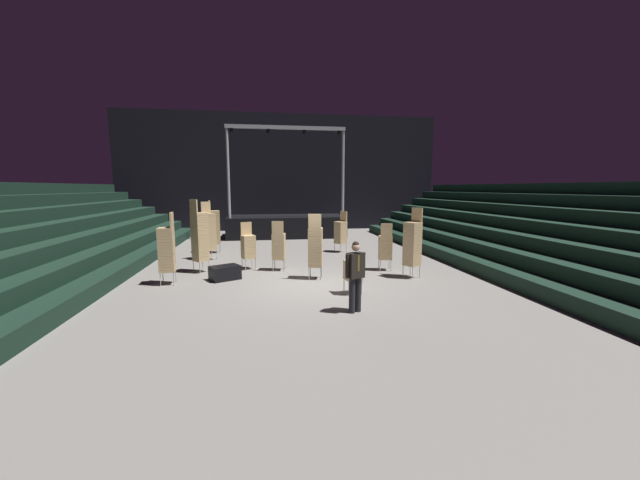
% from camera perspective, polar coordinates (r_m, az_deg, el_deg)
% --- Properties ---
extents(ground_plane, '(22.00, 30.00, 0.10)m').
position_cam_1_polar(ground_plane, '(11.31, -1.68, -7.19)').
color(ground_plane, slate).
extents(arena_end_wall, '(22.00, 0.30, 8.00)m').
position_cam_1_polar(arena_end_wall, '(25.88, -5.92, 10.47)').
color(arena_end_wall, black).
rests_on(arena_end_wall, ground_plane).
extents(bleacher_bank_left, '(5.25, 24.00, 3.15)m').
position_cam_1_polar(bleacher_bank_left, '(13.83, -39.31, 0.62)').
color(bleacher_bank_left, black).
rests_on(bleacher_bank_left, ground_plane).
extents(bleacher_bank_right, '(5.25, 24.00, 3.15)m').
position_cam_1_polar(bleacher_bank_right, '(15.37, 30.49, 1.92)').
color(bleacher_bank_right, black).
rests_on(bleacher_bank_right, ground_plane).
extents(stage_riser, '(6.99, 3.18, 6.37)m').
position_cam_1_polar(stage_riser, '(22.38, -5.33, 2.41)').
color(stage_riser, black).
rests_on(stage_riser, ground_plane).
extents(man_with_tie, '(0.56, 0.37, 1.71)m').
position_cam_1_polar(man_with_tie, '(8.64, 5.59, -5.11)').
color(man_with_tie, black).
rests_on(man_with_tie, ground_plane).
extents(chair_stack_front_left, '(0.60, 0.60, 2.31)m').
position_cam_1_polar(chair_stack_front_left, '(12.30, 14.30, -0.47)').
color(chair_stack_front_left, '#B2B5BA').
rests_on(chair_stack_front_left, ground_plane).
extents(chair_stack_front_right, '(0.62, 0.62, 2.56)m').
position_cam_1_polar(chair_stack_front_right, '(13.34, -18.34, 0.57)').
color(chair_stack_front_right, '#B2B5BA').
rests_on(chair_stack_front_right, ground_plane).
extents(chair_stack_mid_left, '(0.61, 0.61, 2.39)m').
position_cam_1_polar(chair_stack_mid_left, '(15.58, -17.05, 1.36)').
color(chair_stack_mid_left, '#B2B5BA').
rests_on(chair_stack_mid_left, ground_plane).
extents(chair_stack_mid_right, '(0.53, 0.53, 2.14)m').
position_cam_1_polar(chair_stack_mid_right, '(11.74, -0.73, -1.03)').
color(chair_stack_mid_right, '#B2B5BA').
rests_on(chair_stack_mid_right, ground_plane).
extents(chair_stack_mid_centre, '(0.47, 0.47, 2.22)m').
position_cam_1_polar(chair_stack_mid_centre, '(12.01, -22.91, -1.27)').
color(chair_stack_mid_centre, '#B2B5BA').
rests_on(chair_stack_mid_centre, ground_plane).
extents(chair_stack_rear_left, '(0.51, 0.51, 2.39)m').
position_cam_1_polar(chair_stack_rear_left, '(17.20, -16.21, 2.00)').
color(chair_stack_rear_left, '#B2B5BA').
rests_on(chair_stack_rear_left, ground_plane).
extents(chair_stack_rear_right, '(0.52, 0.52, 1.79)m').
position_cam_1_polar(chair_stack_rear_right, '(13.08, -6.49, -0.88)').
color(chair_stack_rear_right, '#B2B5BA').
rests_on(chair_stack_rear_right, ground_plane).
extents(chair_stack_rear_centre, '(0.51, 0.51, 1.71)m').
position_cam_1_polar(chair_stack_rear_centre, '(13.23, 10.21, -1.04)').
color(chair_stack_rear_centre, '#B2B5BA').
rests_on(chair_stack_rear_centre, ground_plane).
extents(chair_stack_aisle_left, '(0.61, 0.61, 1.88)m').
position_cam_1_polar(chair_stack_aisle_left, '(16.78, 3.27, 1.30)').
color(chair_stack_aisle_left, '#B2B5BA').
rests_on(chair_stack_aisle_left, ground_plane).
extents(chair_stack_aisle_right, '(0.57, 0.57, 1.71)m').
position_cam_1_polar(chair_stack_aisle_right, '(13.47, -11.20, -0.90)').
color(chair_stack_aisle_right, '#B2B5BA').
rests_on(chair_stack_aisle_right, ground_plane).
extents(equipment_road_case, '(1.08, 0.96, 0.45)m').
position_cam_1_polar(equipment_road_case, '(12.20, -14.69, -4.99)').
color(equipment_road_case, black).
rests_on(equipment_road_case, ground_plane).
extents(loose_chair_near_man, '(0.50, 0.50, 0.95)m').
position_cam_1_polar(loose_chair_near_man, '(10.22, 4.81, -5.52)').
color(loose_chair_near_man, '#B2B5BA').
rests_on(loose_chair_near_man, ground_plane).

